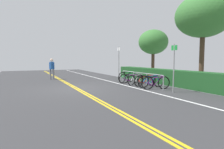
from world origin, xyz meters
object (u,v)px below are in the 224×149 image
Objects in this scene: bike_rack at (140,76)px; bicycle_4 at (151,81)px; bicycle_0 at (127,77)px; sign_post_near at (119,61)px; bicycle_3 at (145,81)px; tree_near_left at (153,42)px; tree_mid at (203,16)px; bicycle_5 at (156,83)px; sign_post_far at (174,64)px; bicycle_2 at (136,80)px; pedestrian at (52,67)px; bicycle_1 at (131,79)px.

bicycle_4 is at bearing 7.01° from bike_rack.
sign_post_near reaches higher than bicycle_0.
tree_near_left is (-3.96, 3.59, 2.81)m from bicycle_3.
tree_near_left is 5.29m from tree_mid.
sign_post_far reaches higher than bicycle_5.
tree_near_left reaches higher than bicycle_2.
sign_post_far is (1.88, -0.06, 1.06)m from bicycle_4.
tree_mid is (5.16, -0.15, 1.18)m from tree_near_left.
bike_rack is 0.80× the size of tree_mid.
bike_rack is 1.71m from bicycle_5.
bike_rack is at bearing 38.45° from pedestrian.
bicycle_0 is 4.78m from sign_post_far.
sign_post_far reaches higher than bicycle_4.
pedestrian is at bearing -132.04° from tree_mid.
bicycle_5 is at bearing -15.83° from bicycle_4.
bicycle_2 is 0.37× the size of tree_near_left.
bicycle_1 is 0.96× the size of pedestrian.
tree_mid is at bearing 47.96° from pedestrian.
sign_post_far is at bearing 0.01° from bicycle_0.
tree_near_left is (-0.69, 3.75, 1.59)m from sign_post_near.
bicycle_5 is at bearing 31.19° from pedestrian.
sign_post_far is 7.63m from tree_near_left.
bike_rack is 2.78× the size of bicycle_1.
bicycle_3 is at bearing -42.18° from tree_near_left.
bicycle_4 is 1.08× the size of pedestrian.
bicycle_3 is at bearing 37.51° from pedestrian.
bicycle_0 is 0.71× the size of sign_post_far.
tree_near_left is at bearing 137.82° from bicycle_3.
bike_rack is at bearing -159.52° from bicycle_3.
pedestrian is at bearing -104.86° from tree_near_left.
bicycle_1 is 5.33m from tree_near_left.
sign_post_near is at bearing -175.95° from bicycle_0.
pedestrian is at bearing -130.73° from bicycle_0.
tree_near_left reaches higher than pedestrian.
bicycle_0 reaches higher than bicycle_1.
pedestrian is 0.65× the size of sign_post_near.
bike_rack is 7.39m from pedestrian.
sign_post_far is at bearing 0.78° from sign_post_near.
bicycle_1 reaches higher than bicycle_3.
sign_post_near is 4.13m from tree_near_left.
bicycle_3 is 3.49m from sign_post_near.
tree_mid reaches higher than bicycle_0.
pedestrian is at bearing -141.55° from bike_rack.
tree_mid is at bearing 70.76° from bicycle_3.
sign_post_far is (1.21, 0.13, 1.08)m from bicycle_5.
tree_near_left reaches higher than bicycle_1.
bicycle_2 is 1.35m from bicycle_4.
bicycle_4 is at bearing -38.23° from tree_near_left.
bicycle_3 is 0.66× the size of sign_post_near.
bike_rack is 5.75m from tree_near_left.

